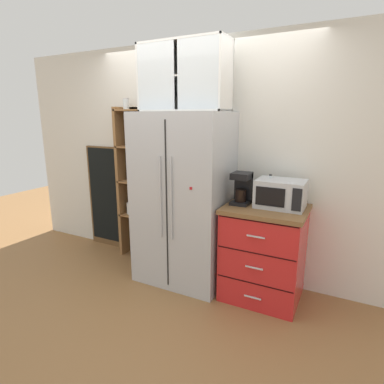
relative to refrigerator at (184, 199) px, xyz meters
name	(u,v)px	position (x,y,z in m)	size (l,w,h in m)	color
ground_plane	(184,277)	(0.00, -0.01, -0.90)	(10.84, 10.84, 0.00)	olive
wall_back_cream	(200,160)	(0.00, 0.39, 0.37)	(5.12, 0.10, 2.55)	silver
refrigerator	(184,199)	(0.00, 0.00, 0.00)	(0.94, 0.70, 1.80)	#B7BABF
pantry_shelf_column	(141,181)	(-0.77, 0.29, 0.07)	(0.55, 0.26, 1.96)	brown
counter_cabinet	(264,252)	(0.87, 0.03, -0.44)	(0.75, 0.65, 0.93)	red
microwave	(281,194)	(0.99, 0.08, 0.16)	(0.44, 0.33, 0.26)	#B7BABF
coffee_maker	(242,188)	(0.63, 0.04, 0.18)	(0.17, 0.20, 0.31)	black
mug_sage	(268,201)	(0.87, 0.07, 0.07)	(0.11, 0.07, 0.09)	#8CA37F
mug_charcoal	(267,201)	(0.87, 0.06, 0.07)	(0.11, 0.08, 0.10)	#2D2D33
bottle_clear	(270,191)	(0.87, 0.13, 0.16)	(0.07, 0.07, 0.29)	silver
upper_cabinet	(185,77)	(0.00, 0.05, 1.23)	(0.90, 0.32, 0.65)	silver
chalkboard_menu	(107,197)	(-1.36, 0.31, -0.21)	(0.60, 0.04, 1.37)	brown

